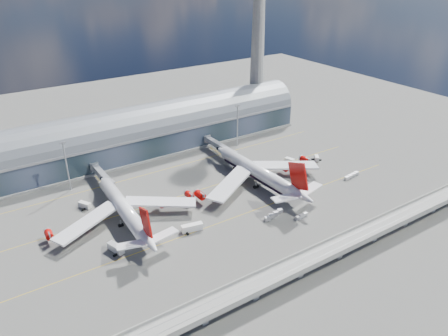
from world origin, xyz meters
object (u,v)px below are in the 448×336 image
floodlight_mast_right (237,124)px  floodlight_mast_left (67,165)px  service_truck_3 (317,158)px  cargo_train_1 (274,215)px  airliner_right (259,173)px  cargo_train_0 (301,216)px  service_truck_1 (139,227)px  control_tower (258,45)px  service_truck_5 (85,205)px  airliner_left (125,211)px  cargo_train_2 (352,176)px  service_truck_4 (290,161)px  service_truck_0 (116,248)px  service_truck_2 (192,228)px

floodlight_mast_right → floodlight_mast_left: bearing=180.0°
service_truck_3 → cargo_train_1: size_ratio=0.48×
airliner_right → cargo_train_0: size_ratio=10.35×
service_truck_1 → control_tower: bearing=-56.2°
floodlight_mast_left → service_truck_5: bearing=-88.5°
airliner_left → cargo_train_0: airliner_left is taller
service_truck_1 → service_truck_3: (111.13, 8.83, -0.13)m
airliner_right → floodlight_mast_left: bearing=149.0°
control_tower → floodlight_mast_right: control_tower is taller
floodlight_mast_right → service_truck_1: 100.32m
service_truck_3 → floodlight_mast_left: bearing=-162.0°
control_tower → cargo_train_2: size_ratio=9.38×
floodlight_mast_right → service_truck_4: bearing=-74.7°
airliner_left → cargo_train_1: size_ratio=6.00×
airliner_left → service_truck_1: airliner_left is taller
service_truck_3 → cargo_train_0: bearing=-103.9°
floodlight_mast_right → service_truck_0: 116.78m
cargo_train_1 → airliner_right: bearing=-13.5°
floodlight_mast_left → cargo_train_1: 101.17m
airliner_left → airliner_right: (69.04, -3.53, 0.08)m
control_tower → cargo_train_1: (-67.43, -102.23, -50.65)m
control_tower → cargo_train_0: size_ratio=14.40×
control_tower → cargo_train_0: 133.83m
airliner_left → cargo_train_2: size_ratio=6.30×
service_truck_5 → airliner_right: bearing=-47.6°
service_truck_2 → floodlight_mast_right: bearing=-35.4°
control_tower → service_truck_3: (-9.69, -69.68, -50.32)m
control_tower → service_truck_0: 168.29m
service_truck_1 → cargo_train_0: service_truck_1 is taller
service_truck_1 → cargo_train_1: 58.43m
cargo_train_2 → service_truck_2: bearing=95.5°
service_truck_2 → service_truck_4: 82.48m
airliner_right → service_truck_4: bearing=17.0°
service_truck_2 → service_truck_1: bearing=64.8°
service_truck_1 → service_truck_5: (-13.66, 29.84, 0.04)m
cargo_train_0 → cargo_train_1: 12.10m
control_tower → cargo_train_2: control_tower is taller
floodlight_mast_right → service_truck_0: (-99.63, -59.74, -11.98)m
service_truck_5 → cargo_train_1: service_truck_5 is taller
airliner_left → service_truck_2: bearing=-43.3°
service_truck_5 → cargo_train_2: 133.30m
control_tower → airliner_left: (-123.24, -70.52, -45.61)m
service_truck_4 → cargo_train_0: size_ratio=0.80×
floodlight_mast_right → service_truck_1: (-85.82, -50.50, -12.19)m
service_truck_4 → service_truck_3: bearing=-34.2°
service_truck_4 → airliner_right: bearing=-176.9°
service_truck_1 → cargo_train_0: size_ratio=0.69×
floodlight_mast_right → service_truck_2: size_ratio=2.74×
floodlight_mast_left → service_truck_4: (109.92, -36.40, -12.10)m
control_tower → service_truck_1: control_tower is taller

